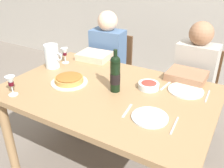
% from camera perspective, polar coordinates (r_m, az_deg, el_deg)
% --- Properties ---
extents(ground_plane, '(8.00, 8.00, 0.00)m').
position_cam_1_polar(ground_plane, '(2.22, -0.81, -18.87)').
color(ground_plane, slate).
extents(dining_table, '(1.50, 1.00, 0.76)m').
position_cam_1_polar(dining_table, '(1.80, -0.94, -3.95)').
color(dining_table, '#9E7A51').
rests_on(dining_table, ground).
extents(wine_bottle, '(0.07, 0.07, 0.31)m').
position_cam_1_polar(wine_bottle, '(1.68, 0.76, 2.42)').
color(wine_bottle, black).
rests_on(wine_bottle, dining_table).
extents(water_pitcher, '(0.17, 0.12, 0.20)m').
position_cam_1_polar(water_pitcher, '(2.16, -13.90, 6.06)').
color(water_pitcher, silver).
rests_on(water_pitcher, dining_table).
extents(baked_tart, '(0.28, 0.28, 0.06)m').
position_cam_1_polar(baked_tart, '(1.87, -10.01, 1.04)').
color(baked_tart, silver).
rests_on(baked_tart, dining_table).
extents(salad_bowl, '(0.15, 0.15, 0.05)m').
position_cam_1_polar(salad_bowl, '(1.78, 8.61, -0.27)').
color(salad_bowl, silver).
rests_on(salad_bowl, dining_table).
extents(wine_glass_left_diner, '(0.07, 0.07, 0.14)m').
position_cam_1_polar(wine_glass_left_diner, '(1.78, -22.66, 0.42)').
color(wine_glass_left_diner, silver).
rests_on(wine_glass_left_diner, dining_table).
extents(wine_glass_right_diner, '(0.06, 0.06, 0.14)m').
position_cam_1_polar(wine_glass_right_diner, '(2.23, -11.05, 7.23)').
color(wine_glass_right_diner, silver).
rests_on(wine_glass_right_diner, dining_table).
extents(dinner_plate_left_setting, '(0.22, 0.22, 0.01)m').
position_cam_1_polar(dinner_plate_left_setting, '(1.47, 8.86, -7.70)').
color(dinner_plate_left_setting, silver).
rests_on(dinner_plate_left_setting, dining_table).
extents(dinner_plate_right_setting, '(0.25, 0.25, 0.01)m').
position_cam_1_polar(dinner_plate_right_setting, '(1.81, 16.91, -1.45)').
color(dinner_plate_right_setting, silver).
rests_on(dinner_plate_right_setting, dining_table).
extents(fork_left_setting, '(0.03, 0.16, 0.00)m').
position_cam_1_polar(fork_left_setting, '(1.52, 3.59, -6.25)').
color(fork_left_setting, silver).
rests_on(fork_left_setting, dining_table).
extents(knife_left_setting, '(0.02, 0.18, 0.00)m').
position_cam_1_polar(knife_left_setting, '(1.44, 14.45, -9.38)').
color(knife_left_setting, silver).
rests_on(knife_left_setting, dining_table).
extents(knife_right_setting, '(0.02, 0.18, 0.00)m').
position_cam_1_polar(knife_right_setting, '(1.80, 21.48, -2.66)').
color(knife_right_setting, silver).
rests_on(knife_right_setting, dining_table).
extents(spoon_right_setting, '(0.03, 0.16, 0.00)m').
position_cam_1_polar(spoon_right_setting, '(1.85, 12.43, -0.45)').
color(spoon_right_setting, silver).
rests_on(spoon_right_setting, dining_table).
extents(chair_left, '(0.43, 0.43, 0.87)m').
position_cam_1_polar(chair_left, '(2.75, 0.24, 3.51)').
color(chair_left, brown).
rests_on(chair_left, ground).
extents(diner_left, '(0.36, 0.52, 1.16)m').
position_cam_1_polar(diner_left, '(2.51, -2.14, 4.08)').
color(diner_left, '#4C6B93').
rests_on(diner_left, ground).
extents(chair_right, '(0.41, 0.41, 0.87)m').
position_cam_1_polar(chair_right, '(2.47, 18.81, -0.95)').
color(chair_right, brown).
rests_on(chair_right, ground).
extents(diner_right, '(0.35, 0.51, 1.16)m').
position_cam_1_polar(diner_right, '(2.21, 17.72, -0.68)').
color(diner_right, '#B7B2A8').
rests_on(diner_right, ground).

